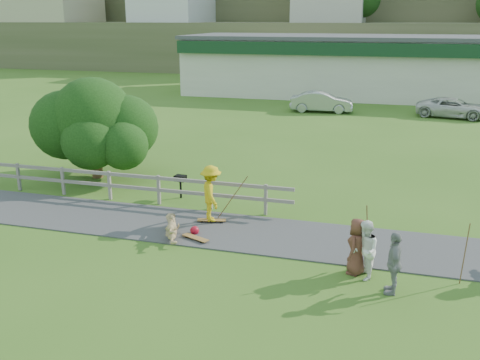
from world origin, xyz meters
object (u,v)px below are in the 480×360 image
(car_silver, at_px, (321,102))
(car_white, at_px, (453,108))
(skater_rider, at_px, (211,196))
(tree, at_px, (95,137))
(spectator_a, at_px, (365,250))
(bbq, at_px, (181,187))
(spectator_c, at_px, (357,247))
(spectator_b, at_px, (394,263))
(skater_fallen, at_px, (172,227))

(car_silver, height_order, car_white, car_silver)
(skater_rider, distance_m, tree, 7.48)
(spectator_a, height_order, bbq, spectator_a)
(spectator_c, bearing_deg, car_silver, -156.87)
(spectator_c, relative_size, car_silver, 0.35)
(car_white, distance_m, tree, 25.19)
(spectator_c, bearing_deg, tree, -105.07)
(spectator_b, distance_m, car_silver, 26.76)
(skater_fallen, xyz_separation_m, bbq, (-1.17, 3.57, 0.11))
(spectator_c, height_order, bbq, spectator_c)
(spectator_a, xyz_separation_m, spectator_b, (0.73, -0.60, 0.02))
(skater_fallen, height_order, car_silver, car_silver)
(tree, bearing_deg, car_white, 50.73)
(spectator_a, height_order, car_silver, spectator_a)
(skater_fallen, distance_m, spectator_a, 6.03)
(spectator_c, bearing_deg, skater_rider, -102.90)
(skater_rider, height_order, car_silver, skater_rider)
(spectator_c, relative_size, bbq, 1.74)
(spectator_a, height_order, tree, tree)
(bbq, bearing_deg, skater_fallen, -66.35)
(car_silver, distance_m, car_white, 8.98)
(spectator_b, bearing_deg, skater_fallen, -106.02)
(skater_fallen, distance_m, spectator_c, 5.77)
(spectator_b, xyz_separation_m, spectator_c, (-0.96, 0.83, -0.04))
(car_white, height_order, tree, tree)
(skater_fallen, bearing_deg, spectator_b, -38.45)
(skater_rider, distance_m, spectator_b, 6.68)
(skater_fallen, height_order, tree, tree)
(skater_rider, xyz_separation_m, spectator_c, (4.88, -2.41, -0.16))
(skater_rider, distance_m, car_silver, 22.99)
(spectator_a, relative_size, bbq, 1.78)
(skater_fallen, bearing_deg, car_silver, 63.61)
(tree, relative_size, bbq, 6.19)
(tree, bearing_deg, bbq, -19.62)
(spectator_b, relative_size, car_white, 0.34)
(skater_fallen, relative_size, tree, 0.33)
(spectator_b, bearing_deg, spectator_c, -131.76)
(skater_fallen, distance_m, spectator_b, 6.88)
(skater_fallen, xyz_separation_m, spectator_b, (6.63, -1.79, 0.48))
(spectator_b, xyz_separation_m, bbq, (-7.79, 5.36, -0.36))
(skater_fallen, height_order, car_white, car_white)
(skater_rider, bearing_deg, car_white, -52.09)
(spectator_b, distance_m, car_white, 26.69)
(spectator_a, distance_m, bbq, 8.53)
(skater_rider, bearing_deg, spectator_c, -146.11)
(car_silver, relative_size, bbq, 5.01)
(skater_rider, relative_size, bbq, 2.10)
(car_white, bearing_deg, bbq, 163.34)
(car_white, relative_size, tree, 0.87)
(spectator_b, height_order, bbq, spectator_b)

